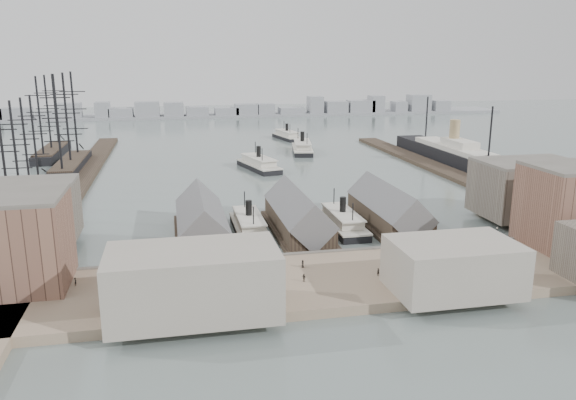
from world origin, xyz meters
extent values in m
plane|color=#576563|center=(0.00, 0.00, 0.00)|extent=(900.00, 900.00, 0.00)
cube|color=#857059|center=(0.00, -20.00, 1.00)|extent=(180.00, 30.00, 2.00)
cube|color=#59544C|center=(0.00, -5.20, 1.15)|extent=(180.00, 1.20, 2.30)
cube|color=#2D231C|center=(-68.00, 100.00, 0.80)|extent=(10.00, 220.00, 1.60)
cube|color=#2D231C|center=(78.00, 90.00, 0.80)|extent=(10.00, 180.00, 1.60)
cube|color=#2D231C|center=(-26.00, 16.00, 0.60)|extent=(14.00, 42.00, 1.20)
cube|color=#2D231C|center=(-26.00, 17.00, 3.70)|extent=(12.00, 36.00, 5.00)
cube|color=#59595B|center=(-26.00, 17.00, 6.30)|extent=(12.60, 37.00, 12.60)
cube|color=#2D231C|center=(0.00, 16.00, 0.60)|extent=(14.00, 42.00, 1.20)
cube|color=#2D231C|center=(0.00, 17.00, 3.70)|extent=(12.00, 36.00, 5.00)
cube|color=#59595B|center=(0.00, 17.00, 6.30)|extent=(12.60, 37.00, 12.60)
cube|color=#2D231C|center=(26.00, 16.00, 0.60)|extent=(14.00, 42.00, 1.20)
cube|color=#2D231C|center=(26.00, 17.00, 3.70)|extent=(12.00, 36.00, 5.00)
cube|color=#59595B|center=(26.00, 17.00, 6.30)|extent=(12.60, 37.00, 12.60)
cube|color=#60564C|center=(-70.00, 18.00, 9.00)|extent=(26.00, 20.00, 14.00)
cube|color=#60564C|center=(68.00, 15.00, 9.50)|extent=(28.00, 20.00, 15.00)
cube|color=gray|center=(20.00, -32.00, 7.00)|extent=(24.00, 16.00, 10.00)
cube|color=gray|center=(-30.00, -32.00, 8.00)|extent=(30.00, 16.00, 12.00)
cylinder|color=black|center=(-45.00, -7.00, 3.80)|extent=(0.16, 0.16, 3.60)
sphere|color=beige|center=(-45.00, -7.00, 5.70)|extent=(0.44, 0.44, 0.44)
cylinder|color=black|center=(-15.00, -7.00, 3.80)|extent=(0.16, 0.16, 3.60)
sphere|color=beige|center=(-15.00, -7.00, 5.70)|extent=(0.44, 0.44, 0.44)
cylinder|color=black|center=(15.00, -7.00, 3.80)|extent=(0.16, 0.16, 3.60)
sphere|color=beige|center=(15.00, -7.00, 5.70)|extent=(0.44, 0.44, 0.44)
cylinder|color=black|center=(45.00, -7.00, 3.80)|extent=(0.16, 0.16, 3.60)
sphere|color=beige|center=(45.00, -7.00, 5.70)|extent=(0.44, 0.44, 0.44)
cube|color=gray|center=(0.00, 340.00, 1.00)|extent=(500.00, 40.00, 2.00)
cube|color=gray|center=(-145.16, 330.00, 5.14)|extent=(20.65, 14.00, 10.28)
cube|color=gray|center=(-123.57, 330.00, 3.62)|extent=(14.71, 14.00, 7.23)
cube|color=gray|center=(-107.98, 330.00, 6.62)|extent=(17.63, 14.00, 13.23)
cube|color=gray|center=(-83.49, 330.00, 6.79)|extent=(10.74, 14.00, 13.58)
cube|color=gray|center=(-69.86, 330.00, 4.32)|extent=(18.06, 14.00, 8.64)
cube|color=gray|center=(-49.92, 330.00, 6.64)|extent=(18.55, 14.00, 13.29)
cube|color=gray|center=(-29.70, 330.00, 6.24)|extent=(15.33, 14.00, 12.47)
cube|color=gray|center=(-11.29, 330.00, 4.36)|extent=(17.56, 14.00, 8.72)
cube|color=gray|center=(11.96, 330.00, 3.82)|extent=(18.76, 14.00, 7.63)
cube|color=gray|center=(27.85, 330.00, 5.17)|extent=(17.61, 14.00, 10.35)
cube|color=gray|center=(44.04, 330.00, 5.15)|extent=(13.38, 14.00, 10.30)
cube|color=gray|center=(65.61, 330.00, 3.38)|extent=(20.73, 14.00, 6.75)
cube|color=gray|center=(85.69, 330.00, 7.79)|extent=(11.51, 14.00, 15.57)
cube|color=gray|center=(103.47, 330.00, 5.63)|extent=(18.17, 14.00, 11.26)
cube|color=gray|center=(125.20, 330.00, 5.92)|extent=(21.81, 14.00, 11.83)
cube|color=gray|center=(139.05, 330.00, 7.75)|extent=(11.12, 14.00, 15.50)
cube|color=gray|center=(159.69, 330.00, 5.14)|extent=(10.90, 14.00, 10.29)
cube|color=gray|center=(177.90, 330.00, 7.86)|extent=(17.95, 14.00, 15.72)
cube|color=gray|center=(197.92, 330.00, 5.26)|extent=(14.21, 14.00, 10.51)
cube|color=black|center=(-13.00, 19.78, 0.87)|extent=(7.69, 26.92, 1.73)
cube|color=beige|center=(-13.00, 19.78, 2.11)|extent=(8.08, 26.92, 0.48)
cube|color=beige|center=(-13.00, 19.78, 3.46)|extent=(6.25, 19.23, 2.11)
cube|color=beige|center=(-13.00, 19.78, 4.81)|extent=(6.73, 21.15, 0.38)
cylinder|color=black|center=(-13.00, 19.78, 6.92)|extent=(1.73, 1.73, 4.33)
cylinder|color=black|center=(-13.00, 28.43, 6.73)|extent=(0.29, 0.29, 5.77)
cylinder|color=black|center=(-13.00, 11.12, 6.73)|extent=(0.29, 0.29, 5.77)
cube|color=black|center=(13.00, 17.91, 0.87)|extent=(7.74, 27.10, 1.74)
cube|color=beige|center=(13.00, 17.91, 2.13)|extent=(8.13, 27.10, 0.48)
cube|color=beige|center=(13.00, 17.91, 3.48)|extent=(6.29, 19.36, 2.13)
cube|color=beige|center=(13.00, 17.91, 4.84)|extent=(6.77, 21.29, 0.39)
cylinder|color=black|center=(13.00, 17.91, 6.97)|extent=(1.74, 1.74, 4.35)
cylinder|color=black|center=(13.00, 26.62, 6.77)|extent=(0.29, 0.29, 5.81)
cylinder|color=black|center=(13.00, 9.20, 6.77)|extent=(0.29, 0.29, 5.81)
cube|color=black|center=(3.46, 107.80, 0.96)|extent=(15.78, 31.12, 1.92)
cube|color=beige|center=(3.46, 107.80, 2.35)|extent=(16.20, 31.23, 0.53)
cube|color=beige|center=(3.46, 107.80, 3.85)|extent=(12.09, 22.44, 2.35)
cube|color=beige|center=(3.46, 107.80, 5.35)|extent=(13.14, 24.64, 0.43)
cylinder|color=black|center=(3.46, 107.80, 7.70)|extent=(1.92, 1.92, 4.81)
cylinder|color=black|center=(3.46, 117.42, 7.48)|extent=(0.32, 0.32, 6.41)
cylinder|color=black|center=(3.46, 98.18, 7.48)|extent=(0.32, 0.32, 6.41)
cube|color=black|center=(31.84, 147.16, 1.01)|extent=(14.30, 32.39, 2.01)
cube|color=beige|center=(31.84, 147.16, 2.46)|extent=(14.74, 32.47, 0.56)
cube|color=beige|center=(31.84, 147.16, 4.03)|extent=(11.08, 23.29, 2.46)
cube|color=beige|center=(31.84, 147.16, 5.59)|extent=(12.02, 25.59, 0.45)
cylinder|color=black|center=(31.84, 147.16, 8.05)|extent=(2.01, 2.01, 5.03)
cylinder|color=black|center=(31.84, 157.22, 7.83)|extent=(0.34, 0.34, 6.71)
cylinder|color=black|center=(31.84, 137.10, 7.83)|extent=(0.34, 0.34, 6.71)
cube|color=black|center=(33.87, 195.41, 0.88)|extent=(13.16, 28.41, 1.76)
cube|color=beige|center=(33.87, 195.41, 2.15)|extent=(13.54, 28.49, 0.49)
cube|color=beige|center=(33.87, 195.41, 3.52)|extent=(10.15, 20.45, 2.15)
cube|color=beige|center=(33.87, 195.41, 4.89)|extent=(11.02, 22.46, 0.39)
cylinder|color=black|center=(33.87, 195.41, 7.05)|extent=(1.76, 1.76, 4.40)
cylinder|color=black|center=(33.87, 204.22, 6.85)|extent=(0.29, 0.29, 5.87)
cylinder|color=black|center=(33.87, 186.60, 6.85)|extent=(0.29, 0.29, 5.87)
cube|color=black|center=(-80.54, 67.68, 1.65)|extent=(8.24, 56.74, 3.29)
cube|color=#2D231C|center=(-80.54, 67.68, 3.57)|extent=(7.78, 51.06, 0.55)
cylinder|color=black|center=(-80.54, 47.82, 18.30)|extent=(0.73, 0.73, 31.11)
cylinder|color=black|center=(-80.54, 61.06, 18.30)|extent=(0.73, 0.73, 31.11)
cylinder|color=black|center=(-80.54, 74.29, 18.30)|extent=(0.73, 0.73, 31.11)
cylinder|color=black|center=(-80.54, 87.53, 18.30)|extent=(0.73, 0.73, 31.11)
cube|color=black|center=(-74.81, 121.92, 1.98)|extent=(9.89, 57.13, 3.96)
cube|color=#2D231C|center=(-74.81, 121.92, 4.28)|extent=(9.34, 51.42, 0.66)
cylinder|color=black|center=(-74.81, 101.92, 21.97)|extent=(0.88, 0.88, 37.35)
cylinder|color=black|center=(-74.81, 121.92, 21.97)|extent=(0.88, 0.88, 37.35)
cylinder|color=black|center=(-74.81, 141.92, 21.97)|extent=(0.88, 0.88, 37.35)
cube|color=black|center=(-89.51, 160.21, 1.89)|extent=(9.43, 52.37, 3.77)
cube|color=#2D231C|center=(-89.51, 160.21, 4.08)|extent=(8.90, 47.13, 0.63)
cylinder|color=black|center=(-89.51, 141.88, 20.95)|extent=(0.84, 0.84, 35.61)
cylinder|color=black|center=(-89.51, 160.21, 20.95)|extent=(0.84, 0.84, 35.61)
cylinder|color=black|center=(-89.51, 178.54, 20.95)|extent=(0.84, 0.84, 35.61)
cube|color=black|center=(92.00, 104.77, 3.10)|extent=(13.44, 98.22, 6.20)
cube|color=beige|center=(92.00, 104.77, 7.24)|extent=(11.37, 56.87, 2.07)
cube|color=beige|center=(92.00, 99.60, 9.82)|extent=(8.27, 20.68, 3.10)
cylinder|color=tan|center=(92.00, 104.77, 14.48)|extent=(4.55, 4.55, 10.34)
cube|color=black|center=(35.79, -18.22, 2.43)|extent=(3.18, 10.42, 0.87)
cube|color=#343C2C|center=(35.79, -18.22, 4.28)|extent=(3.32, 10.97, 2.82)
cube|color=#59595B|center=(35.79, -18.22, 5.85)|extent=(3.56, 11.42, 0.33)
imported|color=black|center=(-40.59, -18.35, 2.77)|extent=(1.50, 1.35, 1.55)
cube|color=#3F2D21|center=(-43.18, -18.55, 2.90)|extent=(2.71, 1.70, 0.25)
cylinder|color=black|center=(-43.12, -19.25, 2.55)|extent=(1.10, 0.16, 1.10)
cylinder|color=black|center=(-43.23, -17.85, 2.55)|extent=(1.10, 0.16, 1.10)
imported|color=black|center=(-19.48, -17.17, 2.75)|extent=(1.88, 1.04, 1.51)
cube|color=#3F2D21|center=(-22.06, -16.83, 2.90)|extent=(2.77, 1.83, 0.25)
cylinder|color=black|center=(-22.15, -17.52, 2.55)|extent=(1.10, 0.22, 1.10)
cylinder|color=black|center=(-21.97, -16.13, 2.55)|extent=(1.10, 0.22, 1.10)
imported|color=black|center=(14.94, -23.74, 2.73)|extent=(1.29, 1.49, 1.45)
cube|color=#3F2D21|center=(12.35, -23.84, 2.90)|extent=(2.66, 1.60, 0.25)
cylinder|color=black|center=(12.37, -24.54, 2.55)|extent=(1.10, 0.12, 1.10)
cylinder|color=black|center=(12.32, -23.14, 2.55)|extent=(1.10, 0.12, 1.10)
imported|color=black|center=(-52.90, -14.17, 2.83)|extent=(0.46, 0.62, 1.65)
imported|color=black|center=(-34.77, -23.82, 2.89)|extent=(1.09, 1.04, 1.78)
imported|color=black|center=(-29.10, -11.55, 2.85)|extent=(1.08, 1.27, 1.70)
imported|color=black|center=(-7.47, -21.63, 2.84)|extent=(0.95, 1.01, 1.67)
imported|color=black|center=(-5.87, -13.86, 2.83)|extent=(0.86, 0.97, 1.66)
imported|color=black|center=(8.56, -21.78, 2.82)|extent=(0.66, 0.52, 1.64)
imported|color=black|center=(24.66, -12.55, 2.84)|extent=(0.99, 0.88, 1.69)
imported|color=black|center=(35.99, -25.13, 2.86)|extent=(1.18, 0.77, 1.73)
camera|label=1|loc=(-32.55, -125.88, 46.43)|focal=35.00mm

